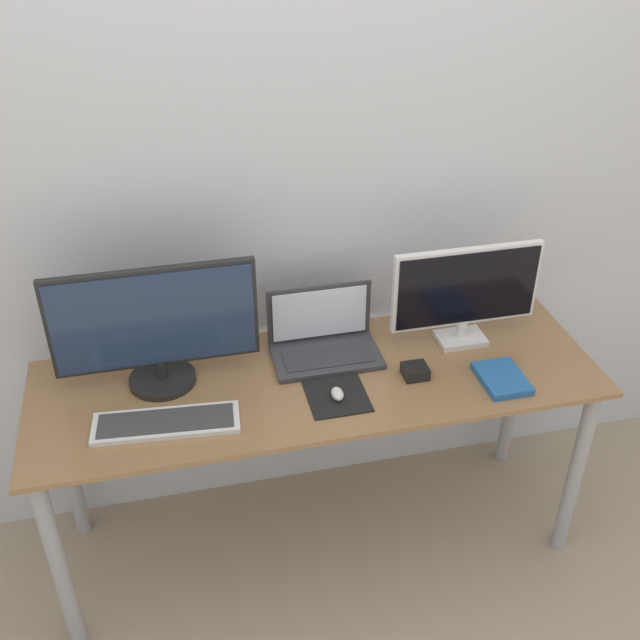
{
  "coord_description": "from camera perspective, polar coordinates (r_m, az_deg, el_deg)",
  "views": [
    {
      "loc": [
        -0.43,
        -1.57,
        2.2
      ],
      "look_at": [
        0.02,
        0.33,
        0.94
      ],
      "focal_mm": 42.0,
      "sensor_mm": 36.0,
      "label": 1
    }
  ],
  "objects": [
    {
      "name": "power_brick",
      "position": [
        2.42,
        7.26,
        -3.89
      ],
      "size": [
        0.08,
        0.07,
        0.04
      ],
      "color": "black",
      "rests_on": "desk"
    },
    {
      "name": "desk",
      "position": [
        2.48,
        -0.18,
        -6.56
      ],
      "size": [
        1.82,
        0.6,
        0.75
      ],
      "color": "olive",
      "rests_on": "ground_plane"
    },
    {
      "name": "monitor_left",
      "position": [
        2.32,
        -12.45,
        -0.49
      ],
      "size": [
        0.63,
        0.21,
        0.41
      ],
      "color": "black",
      "rests_on": "desk"
    },
    {
      "name": "laptop",
      "position": [
        2.49,
        0.27,
        -1.41
      ],
      "size": [
        0.35,
        0.22,
        0.22
      ],
      "color": "#333338",
      "rests_on": "desk"
    },
    {
      "name": "keyboard",
      "position": [
        2.26,
        -11.63,
        -7.68
      ],
      "size": [
        0.44,
        0.17,
        0.02
      ],
      "color": "silver",
      "rests_on": "desk"
    },
    {
      "name": "ground_plane",
      "position": [
        2.73,
        1.36,
        -20.75
      ],
      "size": [
        12.0,
        12.0,
        0.0
      ],
      "primitive_type": "plane",
      "color": "gray"
    },
    {
      "name": "monitor_right",
      "position": [
        2.51,
        11.06,
        2.13
      ],
      "size": [
        0.5,
        0.11,
        0.35
      ],
      "color": "silver",
      "rests_on": "desk"
    },
    {
      "name": "mousepad",
      "position": [
        2.32,
        1.31,
        -5.82
      ],
      "size": [
        0.18,
        0.19,
        0.0
      ],
      "color": "black",
      "rests_on": "desk"
    },
    {
      "name": "mouse",
      "position": [
        2.3,
        1.33,
        -5.65
      ],
      "size": [
        0.04,
        0.06,
        0.03
      ],
      "color": "silver",
      "rests_on": "mousepad"
    },
    {
      "name": "wall_back",
      "position": [
        2.46,
        -2.14,
        10.09
      ],
      "size": [
        7.0,
        0.05,
        2.5
      ],
      "color": "silver",
      "rests_on": "ground_plane"
    },
    {
      "name": "book",
      "position": [
        2.45,
        13.69,
        -4.35
      ],
      "size": [
        0.14,
        0.18,
        0.02
      ],
      "color": "#235B9E",
      "rests_on": "desk"
    }
  ]
}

